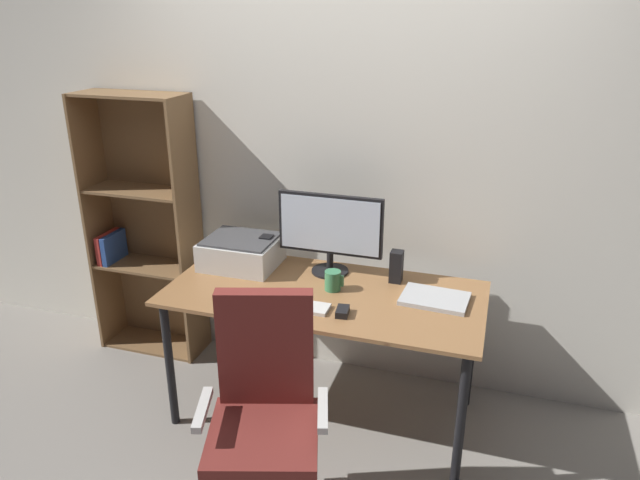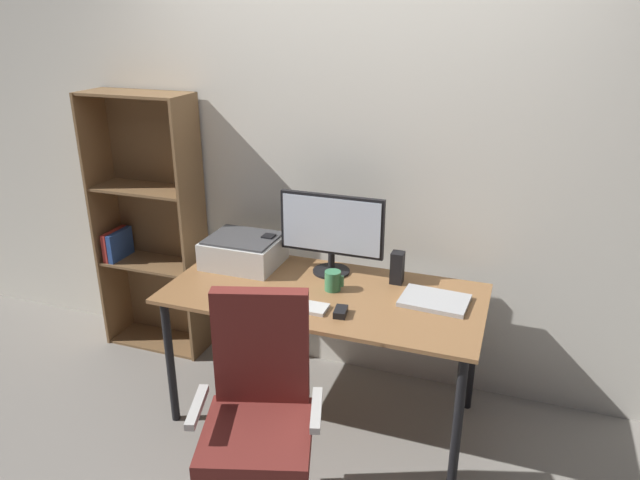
{
  "view_description": "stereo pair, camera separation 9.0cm",
  "coord_description": "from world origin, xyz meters",
  "px_view_note": "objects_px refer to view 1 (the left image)",
  "views": [
    {
      "loc": [
        0.79,
        -2.54,
        2.07
      ],
      "look_at": [
        -0.03,
        0.02,
        1.01
      ],
      "focal_mm": 33.0,
      "sensor_mm": 36.0,
      "label": 1
    },
    {
      "loc": [
        0.87,
        -2.51,
        2.07
      ],
      "look_at": [
        -0.03,
        0.02,
        1.01
      ],
      "focal_mm": 33.0,
      "sensor_mm": 36.0,
      "label": 2
    }
  ],
  "objects_px": {
    "bookshelf": "(145,228)",
    "keyboard": "(299,306)",
    "laptop": "(435,299)",
    "speaker_right": "(396,267)",
    "speaker_left": "(267,250)",
    "desk": "(324,306)",
    "mouse": "(343,311)",
    "printer": "(241,252)",
    "coffee_mug": "(333,281)",
    "monitor": "(330,229)",
    "office_chair": "(265,425)"
  },
  "relations": [
    {
      "from": "speaker_right",
      "to": "printer",
      "type": "height_order",
      "value": "speaker_right"
    },
    {
      "from": "speaker_right",
      "to": "bookshelf",
      "type": "distance_m",
      "value": 1.61
    },
    {
      "from": "speaker_left",
      "to": "keyboard",
      "type": "bearing_deg",
      "value": -51.42
    },
    {
      "from": "laptop",
      "to": "speaker_right",
      "type": "xyz_separation_m",
      "value": [
        -0.22,
        0.16,
        0.07
      ]
    },
    {
      "from": "office_chair",
      "to": "printer",
      "type": "bearing_deg",
      "value": 101.96
    },
    {
      "from": "desk",
      "to": "keyboard",
      "type": "height_order",
      "value": "keyboard"
    },
    {
      "from": "keyboard",
      "to": "laptop",
      "type": "xyz_separation_m",
      "value": [
        0.61,
        0.27,
        0.0
      ]
    },
    {
      "from": "keyboard",
      "to": "mouse",
      "type": "bearing_deg",
      "value": -0.86
    },
    {
      "from": "speaker_right",
      "to": "office_chair",
      "type": "relative_size",
      "value": 0.17
    },
    {
      "from": "mouse",
      "to": "speaker_right",
      "type": "height_order",
      "value": "speaker_right"
    },
    {
      "from": "bookshelf",
      "to": "speaker_right",
      "type": "bearing_deg",
      "value": -5.36
    },
    {
      "from": "monitor",
      "to": "printer",
      "type": "relative_size",
      "value": 1.41
    },
    {
      "from": "speaker_right",
      "to": "bookshelf",
      "type": "xyz_separation_m",
      "value": [
        -1.6,
        0.15,
        -0.02
      ]
    },
    {
      "from": "speaker_left",
      "to": "printer",
      "type": "bearing_deg",
      "value": -159.24
    },
    {
      "from": "monitor",
      "to": "printer",
      "type": "height_order",
      "value": "monitor"
    },
    {
      "from": "monitor",
      "to": "bookshelf",
      "type": "bearing_deg",
      "value": 173.45
    },
    {
      "from": "laptop",
      "to": "printer",
      "type": "distance_m",
      "value": 1.09
    },
    {
      "from": "desk",
      "to": "coffee_mug",
      "type": "xyz_separation_m",
      "value": [
        0.03,
        0.04,
        0.13
      ]
    },
    {
      "from": "desk",
      "to": "mouse",
      "type": "bearing_deg",
      "value": -52.92
    },
    {
      "from": "keyboard",
      "to": "bookshelf",
      "type": "bearing_deg",
      "value": 154.62
    },
    {
      "from": "keyboard",
      "to": "printer",
      "type": "height_order",
      "value": "printer"
    },
    {
      "from": "monitor",
      "to": "speaker_right",
      "type": "height_order",
      "value": "monitor"
    },
    {
      "from": "keyboard",
      "to": "mouse",
      "type": "xyz_separation_m",
      "value": [
        0.22,
        -0.0,
        0.01
      ]
    },
    {
      "from": "laptop",
      "to": "office_chair",
      "type": "relative_size",
      "value": 0.32
    },
    {
      "from": "monitor",
      "to": "speaker_right",
      "type": "distance_m",
      "value": 0.4
    },
    {
      "from": "speaker_left",
      "to": "speaker_right",
      "type": "xyz_separation_m",
      "value": [
        0.72,
        0.0,
        0.0
      ]
    },
    {
      "from": "mouse",
      "to": "coffee_mug",
      "type": "relative_size",
      "value": 0.94
    },
    {
      "from": "coffee_mug",
      "to": "speaker_left",
      "type": "distance_m",
      "value": 0.48
    },
    {
      "from": "coffee_mug",
      "to": "bookshelf",
      "type": "relative_size",
      "value": 0.06
    },
    {
      "from": "keyboard",
      "to": "laptop",
      "type": "relative_size",
      "value": 0.91
    },
    {
      "from": "monitor",
      "to": "laptop",
      "type": "relative_size",
      "value": 1.76
    },
    {
      "from": "monitor",
      "to": "coffee_mug",
      "type": "distance_m",
      "value": 0.29
    },
    {
      "from": "monitor",
      "to": "speaker_left",
      "type": "xyz_separation_m",
      "value": [
        -0.36,
        -0.01,
        -0.17
      ]
    },
    {
      "from": "coffee_mug",
      "to": "printer",
      "type": "distance_m",
      "value": 0.59
    },
    {
      "from": "coffee_mug",
      "to": "laptop",
      "type": "xyz_separation_m",
      "value": [
        0.51,
        0.04,
        -0.04
      ]
    },
    {
      "from": "speaker_left",
      "to": "speaker_right",
      "type": "relative_size",
      "value": 1.0
    },
    {
      "from": "monitor",
      "to": "keyboard",
      "type": "bearing_deg",
      "value": -92.97
    },
    {
      "from": "monitor",
      "to": "printer",
      "type": "xyz_separation_m",
      "value": [
        -0.49,
        -0.06,
        -0.17
      ]
    },
    {
      "from": "coffee_mug",
      "to": "laptop",
      "type": "bearing_deg",
      "value": 3.98
    },
    {
      "from": "speaker_right",
      "to": "printer",
      "type": "relative_size",
      "value": 0.42
    },
    {
      "from": "bookshelf",
      "to": "coffee_mug",
      "type": "bearing_deg",
      "value": -14.6
    },
    {
      "from": "monitor",
      "to": "office_chair",
      "type": "relative_size",
      "value": 0.56
    },
    {
      "from": "coffee_mug",
      "to": "speaker_right",
      "type": "xyz_separation_m",
      "value": [
        0.29,
        0.19,
        0.03
      ]
    },
    {
      "from": "mouse",
      "to": "keyboard",
      "type": "bearing_deg",
      "value": 172.43
    },
    {
      "from": "keyboard",
      "to": "laptop",
      "type": "height_order",
      "value": "laptop"
    },
    {
      "from": "bookshelf",
      "to": "keyboard",
      "type": "bearing_deg",
      "value": -25.33
    },
    {
      "from": "monitor",
      "to": "coffee_mug",
      "type": "bearing_deg",
      "value": -69.16
    },
    {
      "from": "coffee_mug",
      "to": "laptop",
      "type": "height_order",
      "value": "coffee_mug"
    },
    {
      "from": "mouse",
      "to": "office_chair",
      "type": "xyz_separation_m",
      "value": [
        -0.19,
        -0.52,
        -0.3
      ]
    },
    {
      "from": "mouse",
      "to": "bookshelf",
      "type": "bearing_deg",
      "value": 151.23
    }
  ]
}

